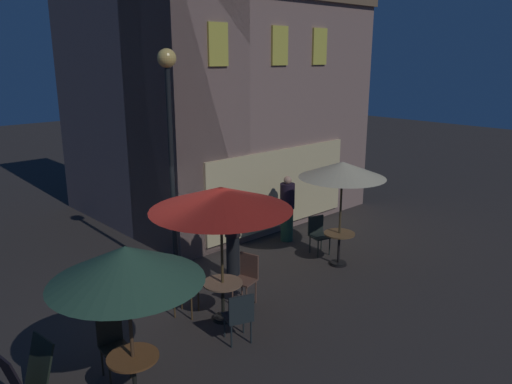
# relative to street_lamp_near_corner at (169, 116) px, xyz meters

# --- Properties ---
(ground_plane) EXTENTS (60.00, 60.00, 0.00)m
(ground_plane) POSITION_rel_street_lamp_near_corner_xyz_m (-0.71, -0.95, -3.53)
(ground_plane) COLOR #342E2B
(cafe_building) EXTENTS (7.19, 6.43, 7.11)m
(cafe_building) POSITION_rel_street_lamp_near_corner_xyz_m (2.97, 2.65, 0.02)
(cafe_building) COLOR gray
(cafe_building) RESTS_ON ground
(street_lamp_near_corner) EXTENTS (0.37, 0.37, 4.82)m
(street_lamp_near_corner) POSITION_rel_street_lamp_near_corner_xyz_m (0.00, 0.00, 0.00)
(street_lamp_near_corner) COLOR black
(street_lamp_near_corner) RESTS_ON ground
(menu_sandwich_board) EXTENTS (0.69, 0.62, 0.84)m
(menu_sandwich_board) POSITION_rel_street_lamp_near_corner_xyz_m (-3.78, -1.92, -3.10)
(menu_sandwich_board) COLOR black
(menu_sandwich_board) RESTS_ON ground
(cafe_table_0) EXTENTS (0.73, 0.73, 0.74)m
(cafe_table_0) POSITION_rel_street_lamp_near_corner_xyz_m (-0.37, -2.05, -3.00)
(cafe_table_0) COLOR black
(cafe_table_0) RESTS_ON ground
(cafe_table_1) EXTENTS (0.71, 0.71, 0.78)m
(cafe_table_1) POSITION_rel_street_lamp_near_corner_xyz_m (3.17, -1.93, -2.98)
(cafe_table_1) COLOR black
(cafe_table_1) RESTS_ON ground
(cafe_table_2) EXTENTS (0.71, 0.71, 0.72)m
(cafe_table_2) POSITION_rel_street_lamp_near_corner_xyz_m (-2.71, -2.98, -3.01)
(cafe_table_2) COLOR black
(cafe_table_2) RESTS_ON ground
(patio_umbrella_0) EXTENTS (2.50, 2.50, 2.52)m
(patio_umbrella_0) POSITION_rel_street_lamp_near_corner_xyz_m (-0.37, -2.05, -1.23)
(patio_umbrella_0) COLOR black
(patio_umbrella_0) RESTS_ON ground
(patio_umbrella_1) EXTENTS (1.93, 1.93, 2.44)m
(patio_umbrella_1) POSITION_rel_street_lamp_near_corner_xyz_m (3.17, -1.93, -1.29)
(patio_umbrella_1) COLOR black
(patio_umbrella_1) RESTS_ON ground
(patio_umbrella_2) EXTENTS (2.04, 2.04, 2.33)m
(patio_umbrella_2) POSITION_rel_street_lamp_near_corner_xyz_m (-2.71, -2.98, -1.46)
(patio_umbrella_2) COLOR black
(patio_umbrella_2) RESTS_ON ground
(cafe_chair_0) EXTENTS (0.56, 0.56, 0.92)m
(cafe_chair_0) POSITION_rel_street_lamp_near_corner_xyz_m (-0.67, -2.85, -2.99)
(cafe_chair_0) COLOR #1D2528
(cafe_chair_0) RESTS_ON ground
(cafe_chair_1) EXTENTS (0.50, 0.50, 0.99)m
(cafe_chair_1) POSITION_rel_street_lamp_near_corner_xyz_m (0.39, -1.85, -2.94)
(cafe_chair_1) COLOR brown
(cafe_chair_1) RESTS_ON ground
(cafe_chair_2) EXTENTS (0.58, 0.58, 0.95)m
(cafe_chair_2) POSITION_rel_street_lamp_near_corner_xyz_m (-0.80, -1.37, -2.95)
(cafe_chair_2) COLOR #523A1F
(cafe_chair_2) RESTS_ON ground
(cafe_chair_3) EXTENTS (0.52, 0.52, 0.92)m
(cafe_chair_3) POSITION_rel_street_lamp_near_corner_xyz_m (3.38, -1.12, -2.98)
(cafe_chair_3) COLOR black
(cafe_chair_3) RESTS_ON ground
(cafe_chair_4) EXTENTS (0.43, 0.43, 1.00)m
(cafe_chair_4) POSITION_rel_street_lamp_near_corner_xyz_m (-2.62, -2.19, -2.93)
(cafe_chair_4) COLOR black
(cafe_chair_4) RESTS_ON ground
(patron_standing_0) EXTENTS (0.34, 0.34, 1.75)m
(patron_standing_0) POSITION_rel_street_lamp_near_corner_xyz_m (0.94, -0.79, -2.65)
(patron_standing_0) COLOR black
(patron_standing_0) RESTS_ON ground
(patron_standing_1) EXTENTS (0.38, 0.38, 1.73)m
(patron_standing_1) POSITION_rel_street_lamp_near_corner_xyz_m (3.45, -0.02, -2.67)
(patron_standing_1) COLOR #264F3A
(patron_standing_1) RESTS_ON ground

